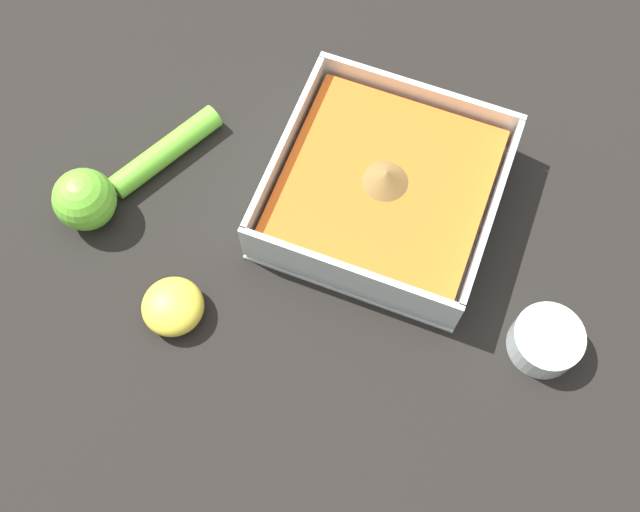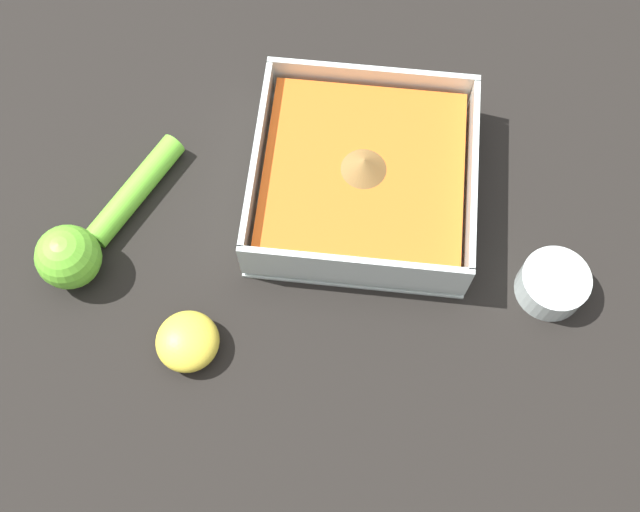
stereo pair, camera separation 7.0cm
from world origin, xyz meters
TOP-DOWN VIEW (x-y plane):
  - ground_plane at (0.00, 0.00)m, footprint 4.00×4.00m
  - square_dish at (-0.01, 0.00)m, footprint 0.21×0.21m
  - spice_bowl at (0.18, -0.09)m, footprint 0.07×0.07m
  - lemon_squeezer at (-0.27, -0.09)m, footprint 0.11×0.18m
  - lemon_half at (-0.16, -0.18)m, footprint 0.06×0.06m

SIDE VIEW (x-z plane):
  - ground_plane at x=0.00m, z-range 0.00..0.00m
  - spice_bowl at x=0.18m, z-range 0.00..0.03m
  - lemon_half at x=-0.16m, z-range 0.00..0.03m
  - square_dish at x=-0.01m, z-range -0.01..0.06m
  - lemon_squeezer at x=-0.27m, z-range 0.00..0.06m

